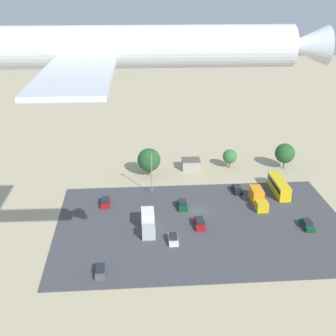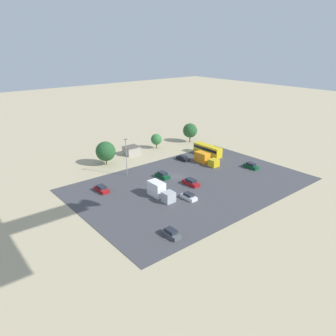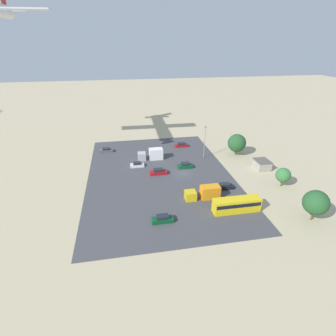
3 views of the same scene
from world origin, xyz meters
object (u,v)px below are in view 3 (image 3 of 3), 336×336
parked_truck_0 (152,155)px  parked_truck_1 (205,193)px  shed_building (262,165)px  bus (237,205)px  parked_car_4 (185,166)px  parked_car_3 (181,145)px  parked_car_0 (106,150)px  parked_car_6 (158,172)px  parked_car_2 (225,186)px  parked_car_5 (137,165)px  parked_car_1 (163,219)px

parked_truck_0 → parked_truck_1: bearing=-159.2°
shed_building → parked_truck_1: 24.57m
bus → parked_car_4: bus is taller
parked_car_3 → parked_truck_1: (-33.68, 2.11, 0.79)m
parked_car_0 → parked_truck_1: size_ratio=0.52×
parked_car_6 → parked_car_2: bearing=-125.6°
parked_car_2 → parked_car_3: parked_car_2 is taller
shed_building → parked_truck_0: parked_truck_0 is taller
shed_building → parked_car_5: (7.78, 35.68, -0.66)m
parked_car_3 → parked_car_6: 22.33m
bus → parked_car_0: size_ratio=2.43×
bus → parked_car_4: bearing=14.1°
parked_truck_0 → parked_car_5: bearing=132.3°
shed_building → parked_car_2: shed_building is taller
parked_car_0 → parked_car_1: (-40.55, -12.51, 0.08)m
parked_car_0 → parked_car_5: bearing=-144.8°
parked_car_1 → parked_truck_0: size_ratio=0.57×
parked_car_3 → parked_car_5: (-13.55, 16.55, -0.02)m
parked_car_3 → parked_car_5: bearing=-50.7°
parked_car_0 → parked_car_4: (-16.47, -23.18, 0.08)m
parked_car_2 → parked_car_3: bearing=8.0°
bus → parked_car_0: bearing=36.2°
parked_car_2 → parked_car_6: bearing=54.4°
bus → parked_car_2: bus is taller
bus → parked_car_5: size_ratio=2.57×
shed_building → parked_car_6: shed_building is taller
parked_truck_0 → parked_car_1: bearing=176.7°
shed_building → parked_car_1: 37.91m
shed_building → parked_car_4: bearing=78.3°
parked_car_1 → parked_car_6: (21.47, -2.32, -0.00)m
parked_car_5 → parked_truck_0: size_ratio=0.52×
shed_building → parked_car_0: bearing=65.0°
parked_car_3 → parked_car_0: bearing=-89.2°
parked_car_1 → parked_car_5: size_ratio=1.09×
shed_building → parked_car_5: size_ratio=1.18×
parked_car_4 → parked_truck_1: size_ratio=0.51×
shed_building → parked_car_1: bearing=121.1°
parked_car_2 → parked_truck_0: parked_truck_0 is taller
bus → parked_truck_1: bus is taller
shed_building → bus: 24.60m
bus → parked_car_5: (26.46, 19.67, -1.11)m
shed_building → parked_car_3: bearing=41.9°
parked_car_0 → parked_car_5: 16.16m
parked_car_4 → bus: bearing=-165.9°
parked_car_0 → parked_truck_0: size_ratio=0.55×
parked_car_1 → parked_car_4: bearing=-23.9°
parked_car_0 → parked_truck_1: parked_truck_1 is taller
shed_building → parked_truck_1: parked_truck_1 is taller
shed_building → bus: bus is taller
parked_car_5 → parked_truck_0: 6.88m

